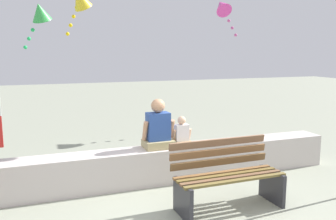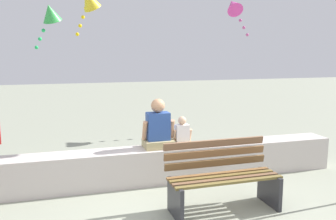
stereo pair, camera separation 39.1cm
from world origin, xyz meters
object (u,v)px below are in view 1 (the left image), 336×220
park_bench (227,177)px  kite_magenta (222,7)px  person_child (182,134)px  person_adult (158,129)px  kite_green (40,13)px

park_bench → kite_magenta: bearing=62.8°
person_child → kite_magenta: size_ratio=0.46×
park_bench → person_adult: (-0.54, 1.24, 0.45)m
person_child → kite_magenta: (2.39, 3.13, 2.45)m
person_adult → kite_green: 3.83m
person_child → kite_green: bearing=125.3°
person_adult → kite_magenta: size_ratio=0.75×
park_bench → person_child: bearing=96.6°
kite_magenta → person_adult: bearing=-131.7°
kite_green → person_child: bearing=-54.7°
park_bench → person_child: person_child is taller
kite_green → kite_magenta: (4.41, 0.28, 0.34)m
kite_magenta → park_bench: bearing=-117.2°
person_adult → person_child: person_adult is taller
person_child → person_adult: bearing=-179.9°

